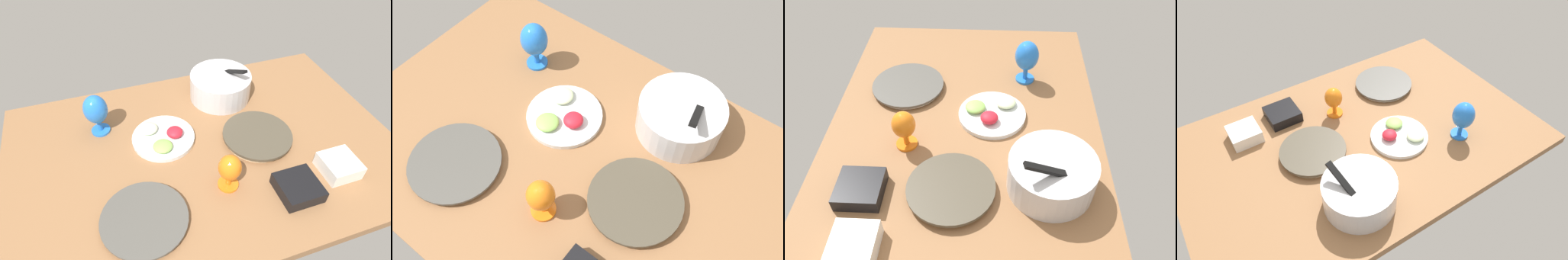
# 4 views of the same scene
# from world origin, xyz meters

# --- Properties ---
(ground_plane) EXTENTS (1.60, 1.04, 0.04)m
(ground_plane) POSITION_xyz_m (0.00, 0.00, -0.02)
(ground_plane) COLOR #8C603D
(dinner_plate_left) EXTENTS (0.30, 0.30, 0.02)m
(dinner_plate_left) POSITION_xyz_m (-0.31, -0.25, 0.01)
(dinner_plate_left) COLOR silver
(dinner_plate_left) RESTS_ON ground_plane
(dinner_plate_right) EXTENTS (0.29, 0.29, 0.03)m
(dinner_plate_right) POSITION_xyz_m (0.23, -0.02, 0.02)
(dinner_plate_right) COLOR beige
(dinner_plate_right) RESTS_ON ground_plane
(mixing_bowl) EXTENTS (0.29, 0.29, 0.19)m
(mixing_bowl) POSITION_xyz_m (0.19, 0.30, 0.07)
(mixing_bowl) COLOR silver
(mixing_bowl) RESTS_ON ground_plane
(fruit_platter) EXTENTS (0.26, 0.26, 0.05)m
(fruit_platter) POSITION_xyz_m (-0.15, 0.10, 0.02)
(fruit_platter) COLOR silver
(fruit_platter) RESTS_ON ground_plane
(hurricane_glass_blue) EXTENTS (0.10, 0.10, 0.19)m
(hurricane_glass_blue) POSITION_xyz_m (-0.39, 0.24, 0.12)
(hurricane_glass_blue) COLOR blue
(hurricane_glass_blue) RESTS_ON ground_plane
(hurricane_glass_orange) EXTENTS (0.08, 0.08, 0.15)m
(hurricane_glass_orange) POSITION_xyz_m (0.02, -0.20, 0.09)
(hurricane_glass_orange) COLOR orange
(hurricane_glass_orange) RESTS_ON ground_plane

